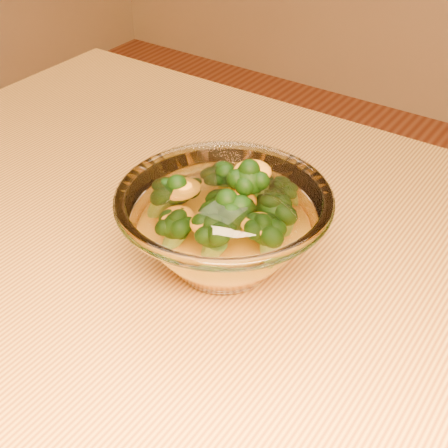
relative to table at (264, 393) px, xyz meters
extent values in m
cube|color=gold|center=(0.00, 0.00, 0.08)|extent=(1.20, 0.80, 0.04)
cylinder|color=brown|center=(-0.54, 0.34, -0.30)|extent=(0.06, 0.06, 0.71)
ellipsoid|color=white|center=(-0.08, 0.04, 0.11)|extent=(0.09, 0.09, 0.02)
torus|color=white|center=(-0.08, 0.04, 0.18)|extent=(0.20, 0.20, 0.01)
ellipsoid|color=orange|center=(-0.08, 0.04, 0.13)|extent=(0.12, 0.12, 0.03)
camera|label=1|loc=(0.19, -0.35, 0.50)|focal=50.00mm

